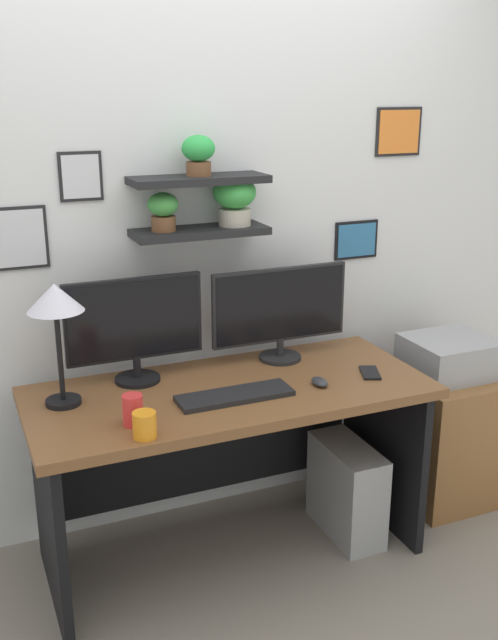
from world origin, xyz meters
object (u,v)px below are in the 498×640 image
object	(u,v)px
computer_mouse	(320,382)
computer_tower_right	(346,489)
monitor_left	(135,325)
printer	(450,356)
desk	(226,432)
desk_lamp	(56,307)
water_cup	(133,410)
cell_phone	(370,373)
coffee_mug	(144,425)
monitor_right	(280,310)
drawer_cabinet	(443,434)
keyboard	(235,396)

from	to	relation	value
computer_mouse	computer_tower_right	world-z (taller)	computer_mouse
monitor_left	printer	xyz separation A→B (m)	(1.42, -0.14, -0.29)
desk	computer_mouse	world-z (taller)	computer_mouse
desk_lamp	water_cup	xyz separation A→B (m)	(0.19, -0.27, -0.32)
cell_phone	computer_tower_right	distance (m)	0.55
cell_phone	computer_tower_right	size ratio (longest dim) A/B	0.34
computer_mouse	desk	bearing A→B (deg)	153.13
coffee_mug	printer	distance (m)	1.56
monitor_right	desk_lamp	distance (m)	0.95
cell_phone	coffee_mug	bearing A→B (deg)	-146.71
cell_phone	drawer_cabinet	distance (m)	0.71
monitor_right	drawer_cabinet	bearing A→B (deg)	-10.33
computer_mouse	coffee_mug	distance (m)	0.76
printer	monitor_right	bearing A→B (deg)	169.67
monitor_left	water_cup	distance (m)	0.44
keyboard	computer_mouse	xyz separation A→B (m)	(0.35, -0.02, 0.01)
keyboard	water_cup	world-z (taller)	water_cup
computer_mouse	coffee_mug	size ratio (longest dim) A/B	1.00
desk_lamp	printer	distance (m)	1.78
coffee_mug	keyboard	bearing A→B (deg)	24.67
computer_mouse	printer	xyz separation A→B (m)	(0.77, 0.19, -0.07)
desk	monitor_right	size ratio (longest dim) A/B	2.59
desk	coffee_mug	distance (m)	0.59
monitor_left	water_cup	world-z (taller)	monitor_left
keyboard	desk_lamp	size ratio (longest dim) A/B	0.96
monitor_right	printer	bearing A→B (deg)	-10.33
drawer_cabinet	coffee_mug	bearing A→B (deg)	-166.97
monitor_left	monitor_right	size ratio (longest dim) A/B	0.90
computer_mouse	cell_phone	size ratio (longest dim) A/B	0.64
monitor_right	coffee_mug	distance (m)	0.90
monitor_right	computer_tower_right	distance (m)	0.83
monitor_left	coffee_mug	bearing A→B (deg)	-101.81
computer_tower_right	drawer_cabinet	bearing A→B (deg)	11.12
monitor_left	monitor_right	distance (m)	0.62
cell_phone	desk	bearing A→B (deg)	-171.45
keyboard	computer_tower_right	distance (m)	0.77
monitor_right	computer_mouse	xyz separation A→B (m)	(0.02, -0.33, -0.20)
monitor_right	coffee_mug	bearing A→B (deg)	-145.73
monitor_left	monitor_right	xyz separation A→B (m)	(0.62, 0.00, -0.01)
monitor_left	computer_mouse	size ratio (longest dim) A/B	6.02
desk	drawer_cabinet	distance (m)	1.13
computer_mouse	cell_phone	world-z (taller)	computer_mouse
printer	computer_mouse	bearing A→B (deg)	-166.46
keyboard	water_cup	size ratio (longest dim) A/B	4.00
coffee_mug	monitor_left	bearing A→B (deg)	78.19
coffee_mug	computer_mouse	bearing A→B (deg)	12.49
computer_mouse	printer	distance (m)	0.80
water_cup	monitor_left	bearing A→B (deg)	73.44
computer_mouse	coffee_mug	xyz separation A→B (m)	(-0.75, -0.17, 0.03)
coffee_mug	water_cup	size ratio (longest dim) A/B	0.82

